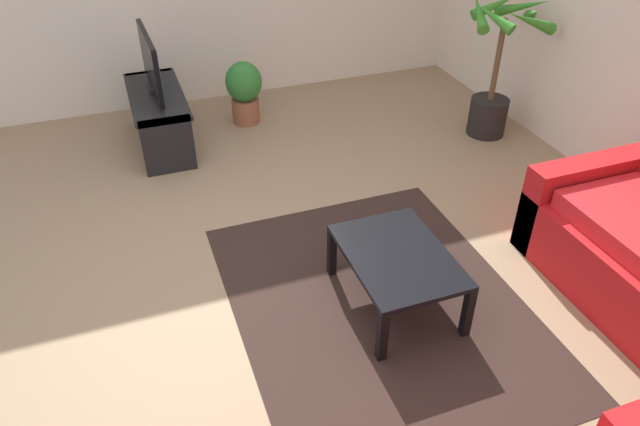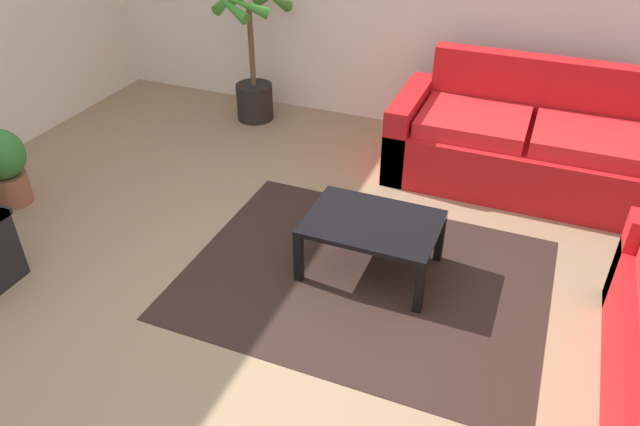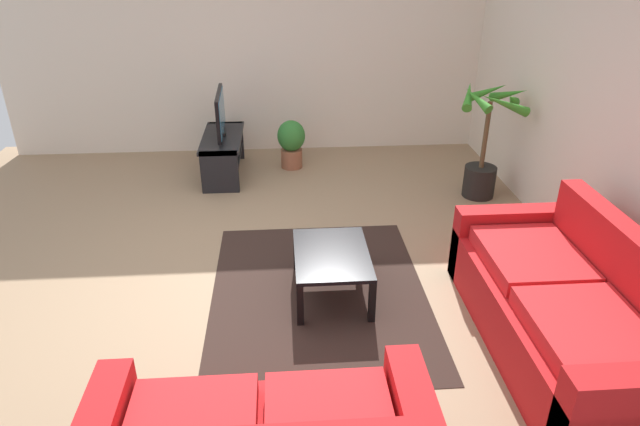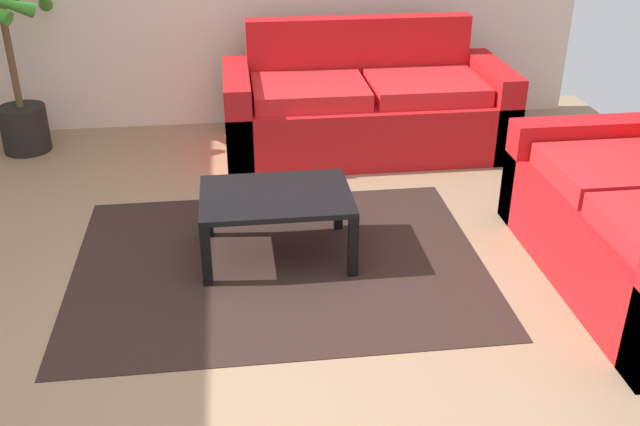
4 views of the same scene
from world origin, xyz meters
name	(u,v)px [view 4 (image 4 of 4)]	position (x,y,z in m)	size (l,w,h in m)	color
ground_plane	(199,346)	(0.00, 0.00, 0.00)	(6.60, 6.60, 0.00)	#937556
couch_main	(365,109)	(1.17, 2.28, 0.30)	(2.04, 0.90, 0.90)	red
coffee_table	(276,202)	(0.41, 0.78, 0.32)	(0.81, 0.58, 0.37)	black
area_rug	(279,263)	(0.41, 0.68, 0.00)	(2.20, 1.70, 0.01)	black
potted_palm	(16,77)	(-1.31, 2.56, 0.55)	(0.70, 0.70, 1.25)	black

